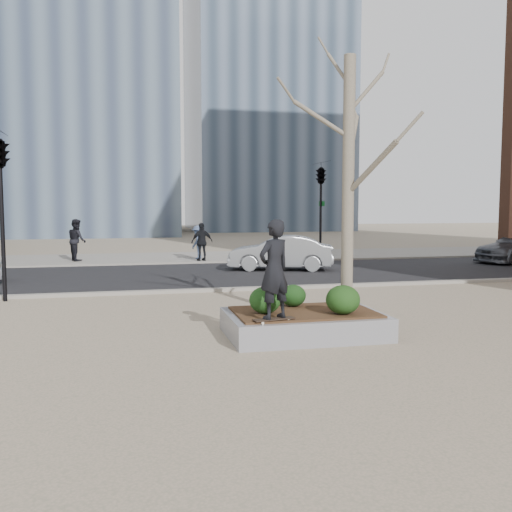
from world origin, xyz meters
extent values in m
plane|color=tan|center=(0.00, 0.00, 0.00)|extent=(120.00, 120.00, 0.00)
cube|color=black|center=(0.00, 10.00, 0.01)|extent=(60.00, 8.00, 0.02)
cube|color=gray|center=(0.00, 17.00, 0.01)|extent=(60.00, 6.00, 0.02)
cube|color=gray|center=(1.00, 0.00, 0.23)|extent=(3.00, 2.00, 0.45)
cube|color=#382314|center=(1.00, 0.00, 0.47)|extent=(2.70, 1.70, 0.04)
ellipsoid|color=black|center=(0.19, -0.08, 0.75)|extent=(0.60, 0.60, 0.51)
ellipsoid|color=#103412|center=(0.94, 0.53, 0.71)|extent=(0.52, 0.52, 0.44)
ellipsoid|color=#153811|center=(1.61, -0.47, 0.77)|extent=(0.65, 0.65, 0.55)
imported|color=black|center=(0.19, -0.74, 1.41)|extent=(0.77, 0.66, 1.77)
imported|color=#95999C|center=(3.52, 10.79, 0.69)|extent=(4.28, 2.53, 1.33)
imported|color=black|center=(-4.47, 16.32, 0.97)|extent=(0.98, 1.10, 1.89)
imported|color=#435578|center=(0.97, 16.05, 0.80)|extent=(1.01, 1.16, 1.56)
imported|color=black|center=(1.02, 15.01, 0.88)|extent=(1.08, 0.65, 1.72)
camera|label=1|loc=(-2.39, -10.46, 2.56)|focal=40.00mm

